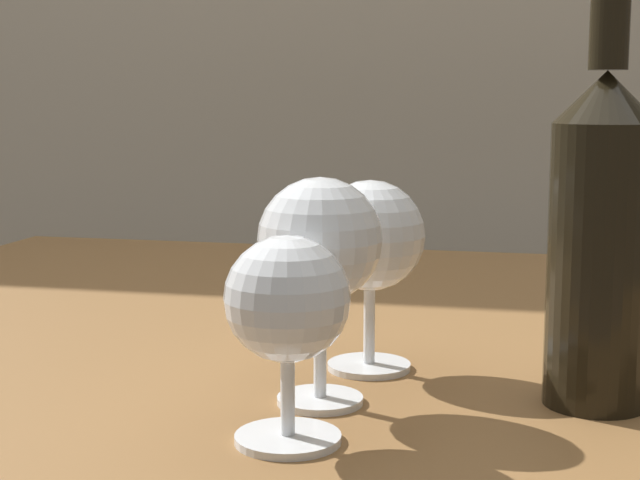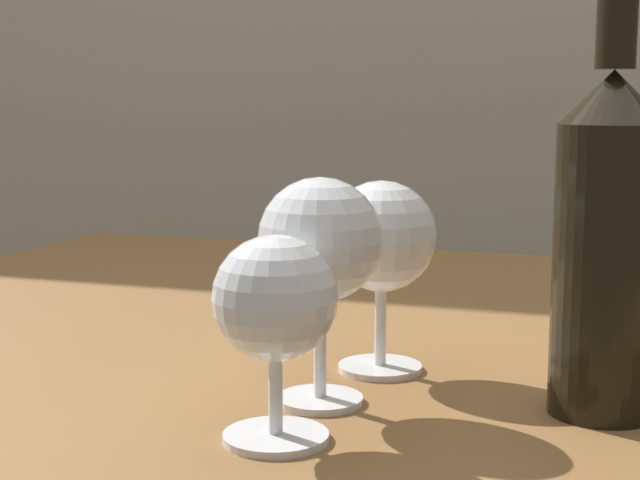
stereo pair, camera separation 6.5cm
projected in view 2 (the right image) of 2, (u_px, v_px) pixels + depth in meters
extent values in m
cube|color=brown|center=(440.00, 343.00, 0.90)|extent=(1.28, 0.89, 0.03)
cylinder|color=white|center=(276.00, 437.00, 0.60)|extent=(0.07, 0.07, 0.00)
cylinder|color=white|center=(275.00, 386.00, 0.59)|extent=(0.01, 0.01, 0.06)
sphere|color=white|center=(275.00, 298.00, 0.59)|extent=(0.08, 0.08, 0.08)
ellipsoid|color=#470A16|center=(275.00, 301.00, 0.59)|extent=(0.07, 0.07, 0.03)
cylinder|color=white|center=(320.00, 400.00, 0.67)|extent=(0.06, 0.06, 0.00)
cylinder|color=white|center=(320.00, 339.00, 0.67)|extent=(0.01, 0.01, 0.08)
sphere|color=white|center=(320.00, 240.00, 0.65)|extent=(0.09, 0.09, 0.09)
ellipsoid|color=#380711|center=(320.00, 252.00, 0.66)|extent=(0.08, 0.08, 0.02)
cylinder|color=white|center=(380.00, 367.00, 0.75)|extent=(0.07, 0.07, 0.00)
cylinder|color=white|center=(380.00, 318.00, 0.75)|extent=(0.01, 0.01, 0.07)
sphere|color=white|center=(381.00, 236.00, 0.74)|extent=(0.09, 0.09, 0.09)
ellipsoid|color=maroon|center=(381.00, 239.00, 0.74)|extent=(0.08, 0.08, 0.03)
cylinder|color=black|center=(606.00, 272.00, 0.64)|extent=(0.07, 0.07, 0.19)
cone|color=black|center=(614.00, 97.00, 0.62)|extent=(0.07, 0.07, 0.03)
cylinder|color=black|center=(617.00, 15.00, 0.61)|extent=(0.03, 0.03, 0.07)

